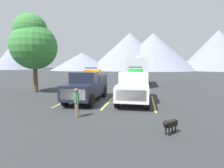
% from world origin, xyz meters
% --- Properties ---
extents(ground_plane, '(240.00, 240.00, 0.00)m').
position_xyz_m(ground_plane, '(0.00, 0.00, 0.00)').
color(ground_plane, '#2D3033').
extents(pickup_truck_a, '(2.11, 5.47, 2.53)m').
position_xyz_m(pickup_truck_a, '(-1.70, -0.27, 1.18)').
color(pickup_truck_a, black).
rests_on(pickup_truck_a, ground).
extents(pickup_truck_b, '(2.25, 5.62, 2.61)m').
position_xyz_m(pickup_truck_b, '(1.85, 0.05, 1.21)').
color(pickup_truck_b, white).
rests_on(pickup_truck_b, ground).
extents(lot_stripe_a, '(0.12, 5.50, 0.01)m').
position_xyz_m(lot_stripe_a, '(-3.27, -0.21, 0.00)').
color(lot_stripe_a, gold).
rests_on(lot_stripe_a, ground).
extents(lot_stripe_b, '(0.12, 5.50, 0.01)m').
position_xyz_m(lot_stripe_b, '(0.00, -0.21, 0.00)').
color(lot_stripe_b, gold).
rests_on(lot_stripe_b, ground).
extents(lot_stripe_c, '(0.12, 5.50, 0.01)m').
position_xyz_m(lot_stripe_c, '(3.27, -0.21, 0.00)').
color(lot_stripe_c, gold).
rests_on(lot_stripe_c, ground).
extents(camper_trailer_a, '(2.54, 8.48, 3.84)m').
position_xyz_m(camper_trailer_a, '(1.66, 10.68, 2.02)').
color(camper_trailer_a, silver).
rests_on(camper_trailer_a, ground).
extents(person_a, '(0.29, 0.28, 1.54)m').
position_xyz_m(person_a, '(-0.92, -4.54, 0.89)').
color(person_a, '#726047').
rests_on(person_a, ground).
extents(dog, '(0.65, 0.70, 0.64)m').
position_xyz_m(dog, '(3.58, -6.06, 0.43)').
color(dog, black).
rests_on(dog, ground).
extents(tree_a, '(4.47, 4.47, 7.64)m').
position_xyz_m(tree_a, '(-8.20, 2.75, 4.90)').
color(tree_a, brown).
rests_on(tree_a, ground).
extents(mountain_ridge, '(155.73, 44.11, 17.93)m').
position_xyz_m(mountain_ridge, '(6.12, 73.43, 8.19)').
color(mountain_ridge, gray).
rests_on(mountain_ridge, ground).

